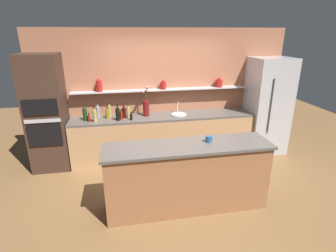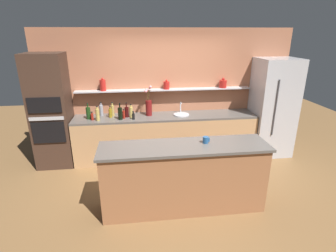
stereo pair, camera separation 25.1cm
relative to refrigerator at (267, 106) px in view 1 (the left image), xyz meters
The scene contains 20 objects.
ground_plane 2.70m from the refrigerator, 151.37° to the right, with size 12.00×12.00×0.00m, color brown.
back_wall_unit 2.25m from the refrigerator, 169.75° to the left, with size 5.20×0.28×2.60m.
back_counter_unit 2.33m from the refrigerator, behind, with size 3.67×0.62×0.92m.
island_counter 2.82m from the refrigerator, 142.49° to the right, with size 2.41×0.61×1.02m.
refrigerator is the anchor object (origin of this frame).
oven_tower 4.46m from the refrigerator, behind, with size 0.68×0.64×2.17m.
flower_vase 2.60m from the refrigerator, behind, with size 0.15×0.16×0.60m.
sink_fixture 1.94m from the refrigerator, behind, with size 0.32×0.32×0.25m.
bottle_spirit_0 2.95m from the refrigerator, behind, with size 0.07×0.07×0.27m.
bottle_oil_1 3.36m from the refrigerator, behind, with size 0.06×0.06×0.23m.
bottle_sauce_2 3.69m from the refrigerator, behind, with size 0.05×0.05×0.17m.
bottle_spirit_3 3.58m from the refrigerator, behind, with size 0.07×0.07×0.29m.
bottle_sauce_4 2.91m from the refrigerator, behind, with size 0.06×0.06×0.16m.
bottle_sauce_5 3.09m from the refrigerator, behind, with size 0.05×0.05×0.19m.
bottle_spirit_6 3.55m from the refrigerator, behind, with size 0.07×0.07×0.28m.
bottle_wine_7 3.77m from the refrigerator, behind, with size 0.08×0.08×0.32m.
bottle_spirit_8 3.32m from the refrigerator, behind, with size 0.06×0.06×0.29m.
bottle_wine_9 3.04m from the refrigerator, behind, with size 0.08×0.08×0.29m.
bottle_wine_10 3.16m from the refrigerator, behind, with size 0.08×0.08×0.33m.
coffee_mug 2.49m from the refrigerator, 139.01° to the right, with size 0.10×0.08×0.10m.
Camera 1 is at (-0.90, -3.75, 2.52)m, focal length 28.00 mm.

